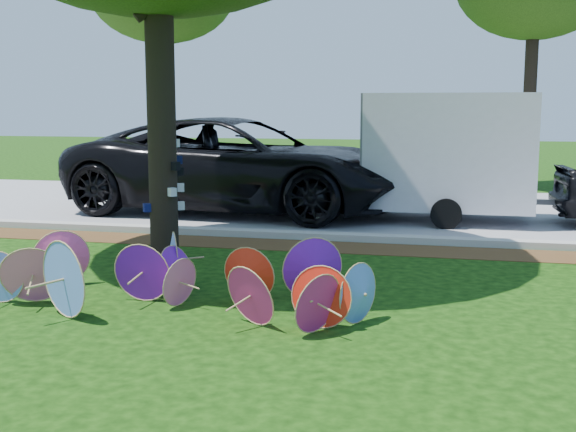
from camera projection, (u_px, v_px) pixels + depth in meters
The scene contains 7 objects.
ground at pixel (204, 321), 7.99m from camera, with size 90.00×90.00×0.00m, color black.
mulch_strip at pixel (292, 245), 12.33m from camera, with size 90.00×1.00×0.01m, color #472D16.
curb at pixel (301, 235), 12.99m from camera, with size 90.00×0.30×0.12m, color #B7B5AD.
street at pixel (337, 207), 17.00m from camera, with size 90.00×8.00×0.01m, color gray.
parasol_pile at pixel (175, 276), 8.52m from camera, with size 4.91×2.17×0.90m.
black_van at pixel (239, 165), 16.07m from camera, with size 3.50×7.59×2.11m, color black.
cargo_trailer at pixel (449, 151), 14.78m from camera, with size 3.31×2.09×2.91m, color silver.
Camera 1 is at (2.63, -7.32, 2.35)m, focal length 45.00 mm.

